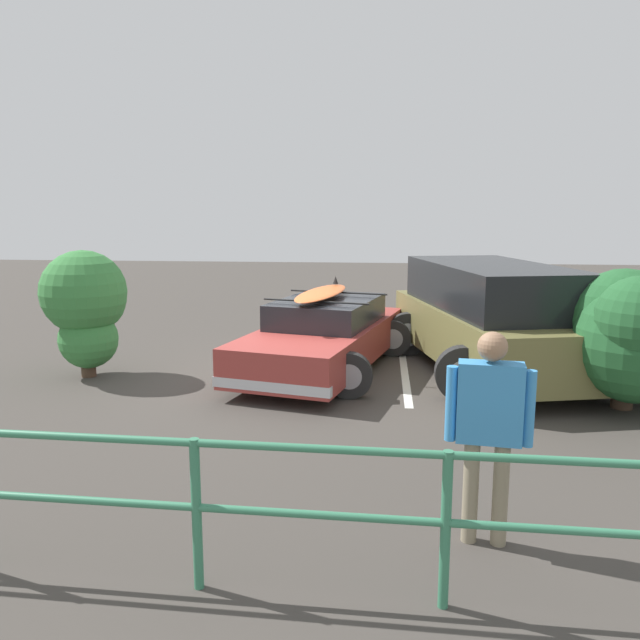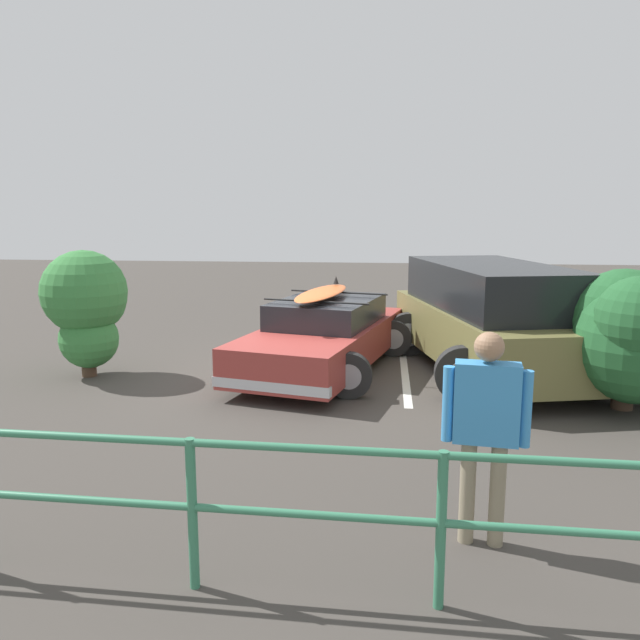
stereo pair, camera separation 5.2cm
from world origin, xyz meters
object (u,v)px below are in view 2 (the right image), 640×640
Objects in this scene: suv_car at (489,317)px; bush_near_left at (87,303)px; bush_near_right at (635,334)px; sedan_car at (325,335)px; person_bystander at (486,419)px.

bush_near_left reaches higher than suv_car.
bush_near_right is at bearing 173.26° from bush_near_left.
person_bystander reaches higher than sedan_car.
bush_near_left is 1.03× the size of bush_near_right.
sedan_car is 3.83m from bush_near_left.
suv_car is at bearing -48.93° from bush_near_right.
suv_car is 2.52× the size of bush_near_left.
person_bystander is at bearing 56.01° from bush_near_right.
sedan_car is at bearing -168.04° from bush_near_left.
suv_car is 5.51m from person_bystander.
person_bystander is 0.85× the size of bush_near_left.
sedan_car is 0.92× the size of suv_car.
person_bystander is 4.39m from bush_near_right.
bush_near_left reaches higher than sedan_car.
person_bystander is at bearing 108.40° from sedan_car.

